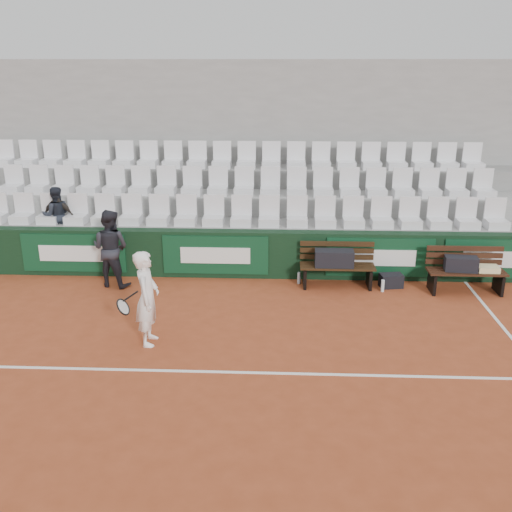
{
  "coord_description": "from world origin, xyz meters",
  "views": [
    {
      "loc": [
        1.15,
        -7.36,
        4.33
      ],
      "look_at": [
        0.71,
        2.4,
        1.0
      ],
      "focal_mm": 40.0,
      "sensor_mm": 36.0,
      "label": 1
    }
  ],
  "objects": [
    {
      "name": "back_barrier",
      "position": [
        0.07,
        3.99,
        0.5
      ],
      "size": [
        18.0,
        0.34,
        1.0
      ],
      "color": "black",
      "rests_on": "ground"
    },
    {
      "name": "ball_kid",
      "position": [
        -2.25,
        3.36,
        0.79
      ],
      "size": [
        0.9,
        0.78,
        1.58
      ],
      "primitive_type": "imported",
      "rotation": [
        0.0,
        0.0,
        2.88
      ],
      "color": "#202129",
      "rests_on": "ground"
    },
    {
      "name": "water_bottle_near",
      "position": [
        1.54,
        3.62,
        0.12
      ],
      "size": [
        0.07,
        0.07,
        0.24
      ],
      "primitive_type": "cylinder",
      "color": "silver",
      "rests_on": "ground"
    },
    {
      "name": "spectator_c",
      "position": [
        -3.75,
        4.5,
        1.62
      ],
      "size": [
        0.73,
        0.65,
        1.24
      ],
      "primitive_type": "imported",
      "rotation": [
        0.0,
        0.0,
        3.49
      ],
      "color": "black",
      "rests_on": "grandstand_tier_front"
    },
    {
      "name": "grandstand_tier_mid",
      "position": [
        0.0,
        5.58,
        0.72
      ],
      "size": [
        18.0,
        0.95,
        1.45
      ],
      "primitive_type": "cube",
      "color": "#979895",
      "rests_on": "ground"
    },
    {
      "name": "sports_bag_ground",
      "position": [
        3.4,
        3.51,
        0.14
      ],
      "size": [
        0.49,
        0.34,
        0.27
      ],
      "primitive_type": "cube",
      "rotation": [
        0.0,
        0.0,
        0.17
      ],
      "color": "black",
      "rests_on": "ground"
    },
    {
      "name": "grandstand_tier_back",
      "position": [
        0.0,
        6.53,
        0.95
      ],
      "size": [
        18.0,
        0.95,
        1.9
      ],
      "primitive_type": "cube",
      "color": "gray",
      "rests_on": "ground"
    },
    {
      "name": "ground",
      "position": [
        0.0,
        0.0,
        0.0
      ],
      "size": [
        80.0,
        80.0,
        0.0
      ],
      "primitive_type": "plane",
      "color": "#9B4223",
      "rests_on": "ground"
    },
    {
      "name": "court_baseline",
      "position": [
        0.0,
        0.0,
        0.0
      ],
      "size": [
        18.0,
        0.06,
        0.01
      ],
      "primitive_type": "cube",
      "color": "white",
      "rests_on": "ground"
    },
    {
      "name": "towel",
      "position": [
        5.21,
        3.28,
        0.51
      ],
      "size": [
        0.41,
        0.31,
        0.11
      ],
      "primitive_type": "cube",
      "rotation": [
        0.0,
        0.0,
        -0.04
      ],
      "color": "beige",
      "rests_on": "bench_right"
    },
    {
      "name": "sports_bag_right",
      "position": [
        4.69,
        3.3,
        0.59
      ],
      "size": [
        0.64,
        0.35,
        0.29
      ],
      "primitive_type": "cube",
      "rotation": [
        0.0,
        0.0,
        -0.1
      ],
      "color": "black",
      "rests_on": "bench_right"
    },
    {
      "name": "bench_right",
      "position": [
        4.81,
        3.3,
        0.23
      ],
      "size": [
        1.5,
        0.56,
        0.45
      ],
      "primitive_type": "cube",
      "color": "#361B10",
      "rests_on": "ground"
    },
    {
      "name": "spectator_b",
      "position": [
        -3.7,
        4.5,
        1.59
      ],
      "size": [
        0.71,
        0.35,
        1.18
      ],
      "primitive_type": "imported",
      "rotation": [
        0.0,
        0.0,
        3.06
      ],
      "color": "#2E2924",
      "rests_on": "grandstand_tier_front"
    },
    {
      "name": "seat_row_mid",
      "position": [
        0.0,
        5.4,
        1.77
      ],
      "size": [
        11.9,
        0.44,
        0.63
      ],
      "primitive_type": "cube",
      "color": "silver",
      "rests_on": "grandstand_tier_mid"
    },
    {
      "name": "water_bottle_far",
      "position": [
        3.19,
        3.25,
        0.12
      ],
      "size": [
        0.07,
        0.07,
        0.24
      ],
      "primitive_type": "cylinder",
      "color": "silver",
      "rests_on": "ground"
    },
    {
      "name": "grandstand_tier_front",
      "position": [
        0.0,
        4.62,
        0.5
      ],
      "size": [
        18.0,
        0.95,
        1.0
      ],
      "primitive_type": "cube",
      "color": "gray",
      "rests_on": "ground"
    },
    {
      "name": "sports_bag_left",
      "position": [
        2.23,
        3.46,
        0.61
      ],
      "size": [
        0.77,
        0.34,
        0.33
      ],
      "primitive_type": "cube",
      "rotation": [
        0.0,
        0.0,
        -0.01
      ],
      "color": "black",
      "rests_on": "bench_left"
    },
    {
      "name": "seat_row_front",
      "position": [
        0.0,
        4.45,
        1.31
      ],
      "size": [
        11.9,
        0.44,
        0.63
      ],
      "primitive_type": "cube",
      "color": "silver",
      "rests_on": "grandstand_tier_front"
    },
    {
      "name": "tennis_player",
      "position": [
        -0.95,
        0.89,
        0.78
      ],
      "size": [
        0.69,
        0.58,
        1.56
      ],
      "color": "white",
      "rests_on": "ground"
    },
    {
      "name": "grandstand_rear_wall",
      "position": [
        0.0,
        7.15,
        2.2
      ],
      "size": [
        18.0,
        0.3,
        4.4
      ],
      "primitive_type": "cube",
      "color": "gray",
      "rests_on": "ground"
    },
    {
      "name": "seat_row_back",
      "position": [
        0.0,
        6.35,
        2.21
      ],
      "size": [
        11.9,
        0.44,
        0.63
      ],
      "primitive_type": "cube",
      "color": "silver",
      "rests_on": "grandstand_tier_back"
    },
    {
      "name": "bench_left",
      "position": [
        2.3,
        3.5,
        0.23
      ],
      "size": [
        1.5,
        0.56,
        0.45
      ],
      "primitive_type": "cube",
      "color": "#321F0F",
      "rests_on": "ground"
    }
  ]
}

